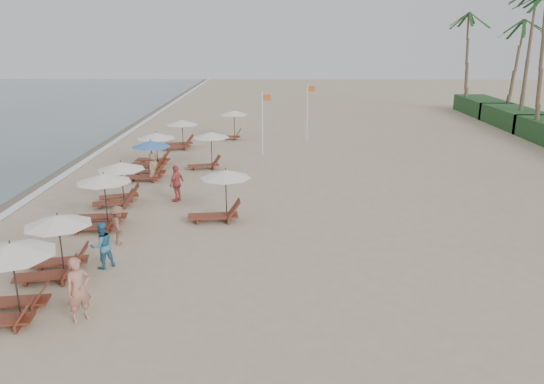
{
  "coord_description": "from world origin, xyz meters",
  "views": [
    {
      "loc": [
        1.12,
        -16.71,
        7.83
      ],
      "look_at": [
        0.92,
        4.95,
        1.3
      ],
      "focal_mm": 34.65,
      "sensor_mm": 36.0,
      "label": 1
    }
  ],
  "objects_px": {
    "lounger_station_3": "(118,182)",
    "beachgoer_far_a": "(177,183)",
    "flag_pole_near": "(263,120)",
    "inland_station_0": "(219,192)",
    "beachgoer_mid_a": "(102,245)",
    "beachgoer_mid_b": "(118,225)",
    "lounger_station_1": "(54,246)",
    "beachgoer_far_b": "(153,167)",
    "beachgoer_near": "(79,290)",
    "lounger_station_6": "(179,134)",
    "lounger_station_2": "(100,203)",
    "lounger_station_5": "(153,150)",
    "lounger_station_4": "(147,161)",
    "inland_station_1": "(208,146)",
    "inland_station_2": "(232,121)",
    "lounger_station_0": "(8,279)"
  },
  "relations": [
    {
      "from": "lounger_station_1",
      "to": "beachgoer_far_a",
      "type": "height_order",
      "value": "lounger_station_1"
    },
    {
      "from": "lounger_station_6",
      "to": "beachgoer_far_b",
      "type": "distance_m",
      "value": 8.73
    },
    {
      "from": "lounger_station_1",
      "to": "lounger_station_3",
      "type": "relative_size",
      "value": 1.02
    },
    {
      "from": "lounger_station_6",
      "to": "lounger_station_3",
      "type": "bearing_deg",
      "value": -92.79
    },
    {
      "from": "inland_station_1",
      "to": "beachgoer_mid_a",
      "type": "bearing_deg",
      "value": -97.67
    },
    {
      "from": "lounger_station_3",
      "to": "beachgoer_far_a",
      "type": "xyz_separation_m",
      "value": [
        2.68,
        0.52,
        -0.19
      ]
    },
    {
      "from": "inland_station_0",
      "to": "inland_station_1",
      "type": "relative_size",
      "value": 1.08
    },
    {
      "from": "lounger_station_3",
      "to": "inland_station_2",
      "type": "distance_m",
      "value": 16.81
    },
    {
      "from": "inland_station_2",
      "to": "beachgoer_far_a",
      "type": "xyz_separation_m",
      "value": [
        -1.39,
        -15.78,
        -0.53
      ]
    },
    {
      "from": "inland_station_2",
      "to": "flag_pole_near",
      "type": "height_order",
      "value": "flag_pole_near"
    },
    {
      "from": "lounger_station_4",
      "to": "lounger_station_5",
      "type": "height_order",
      "value": "lounger_station_4"
    },
    {
      "from": "inland_station_1",
      "to": "beachgoer_near",
      "type": "bearing_deg",
      "value": -94.61
    },
    {
      "from": "lounger_station_4",
      "to": "beachgoer_far_a",
      "type": "bearing_deg",
      "value": -59.66
    },
    {
      "from": "beachgoer_far_b",
      "to": "lounger_station_1",
      "type": "bearing_deg",
      "value": -167.84
    },
    {
      "from": "lounger_station_5",
      "to": "beachgoer_far_b",
      "type": "bearing_deg",
      "value": -77.11
    },
    {
      "from": "lounger_station_6",
      "to": "beachgoer_near",
      "type": "bearing_deg",
      "value": -86.7
    },
    {
      "from": "lounger_station_4",
      "to": "lounger_station_5",
      "type": "bearing_deg",
      "value": 97.47
    },
    {
      "from": "lounger_station_0",
      "to": "beachgoer_mid_a",
      "type": "relative_size",
      "value": 1.61
    },
    {
      "from": "inland_station_0",
      "to": "beachgoer_mid_b",
      "type": "height_order",
      "value": "inland_station_0"
    },
    {
      "from": "lounger_station_3",
      "to": "beachgoer_far_b",
      "type": "relative_size",
      "value": 1.58
    },
    {
      "from": "lounger_station_4",
      "to": "beachgoer_far_a",
      "type": "distance_m",
      "value": 4.69
    },
    {
      "from": "lounger_station_6",
      "to": "flag_pole_near",
      "type": "distance_m",
      "value": 6.44
    },
    {
      "from": "beachgoer_far_b",
      "to": "lounger_station_3",
      "type": "bearing_deg",
      "value": -174.81
    },
    {
      "from": "lounger_station_3",
      "to": "beachgoer_near",
      "type": "bearing_deg",
      "value": -79.47
    },
    {
      "from": "lounger_station_2",
      "to": "inland_station_1",
      "type": "height_order",
      "value": "lounger_station_2"
    },
    {
      "from": "inland_station_1",
      "to": "beachgoer_mid_a",
      "type": "distance_m",
      "value": 14.3
    },
    {
      "from": "lounger_station_1",
      "to": "flag_pole_near",
      "type": "xyz_separation_m",
      "value": [
        6.49,
        18.66,
        1.29
      ]
    },
    {
      "from": "beachgoer_far_b",
      "to": "lounger_station_4",
      "type": "bearing_deg",
      "value": 56.4
    },
    {
      "from": "lounger_station_2",
      "to": "beachgoer_mid_b",
      "type": "bearing_deg",
      "value": -54.78
    },
    {
      "from": "beachgoer_mid_b",
      "to": "lounger_station_6",
      "type": "bearing_deg",
      "value": -22.71
    },
    {
      "from": "lounger_station_2",
      "to": "inland_station_0",
      "type": "distance_m",
      "value": 4.99
    },
    {
      "from": "lounger_station_4",
      "to": "beachgoer_mid_a",
      "type": "distance_m",
      "value": 11.75
    },
    {
      "from": "inland_station_1",
      "to": "lounger_station_5",
      "type": "bearing_deg",
      "value": 171.44
    },
    {
      "from": "lounger_station_0",
      "to": "beachgoer_mid_b",
      "type": "bearing_deg",
      "value": 75.4
    },
    {
      "from": "flag_pole_near",
      "to": "inland_station_0",
      "type": "bearing_deg",
      "value": -96.77
    },
    {
      "from": "lounger_station_1",
      "to": "beachgoer_far_a",
      "type": "bearing_deg",
      "value": 72.85
    },
    {
      "from": "lounger_station_2",
      "to": "lounger_station_3",
      "type": "height_order",
      "value": "lounger_station_2"
    },
    {
      "from": "lounger_station_2",
      "to": "beachgoer_far_a",
      "type": "bearing_deg",
      "value": 55.57
    },
    {
      "from": "lounger_station_1",
      "to": "lounger_station_4",
      "type": "height_order",
      "value": "lounger_station_4"
    },
    {
      "from": "lounger_station_0",
      "to": "beachgoer_near",
      "type": "relative_size",
      "value": 1.39
    },
    {
      "from": "lounger_station_1",
      "to": "beachgoer_far_b",
      "type": "bearing_deg",
      "value": 87.16
    },
    {
      "from": "beachgoer_far_a",
      "to": "beachgoer_far_b",
      "type": "bearing_deg",
      "value": -127.0
    },
    {
      "from": "lounger_station_2",
      "to": "beachgoer_far_b",
      "type": "relative_size",
      "value": 1.68
    },
    {
      "from": "lounger_station_1",
      "to": "inland_station_0",
      "type": "xyz_separation_m",
      "value": [
        4.93,
        5.53,
        0.21
      ]
    },
    {
      "from": "lounger_station_5",
      "to": "inland_station_1",
      "type": "relative_size",
      "value": 1.04
    },
    {
      "from": "inland_station_1",
      "to": "inland_station_0",
      "type": "bearing_deg",
      "value": -79.91
    },
    {
      "from": "lounger_station_0",
      "to": "lounger_station_1",
      "type": "xyz_separation_m",
      "value": [
        0.13,
        2.8,
        -0.17
      ]
    },
    {
      "from": "inland_station_0",
      "to": "beachgoer_near",
      "type": "xyz_separation_m",
      "value": [
        -3.08,
        -8.4,
        -0.32
      ]
    },
    {
      "from": "lounger_station_4",
      "to": "beachgoer_mid_b",
      "type": "distance_m",
      "value": 9.63
    },
    {
      "from": "beachgoer_mid_a",
      "to": "beachgoer_mid_b",
      "type": "relative_size",
      "value": 1.07
    }
  ]
}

